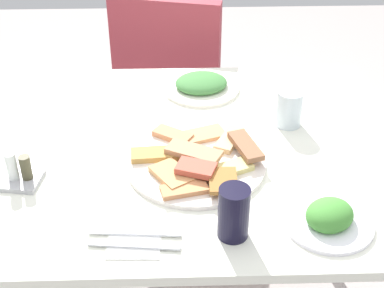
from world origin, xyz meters
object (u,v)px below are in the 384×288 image
at_px(salad_plate_greens, 201,85).
at_px(condiment_caddy, 20,174).
at_px(drinking_glass, 289,108).
at_px(paper_napkin, 134,240).
at_px(pide_platter, 197,161).
at_px(salad_plate_rice, 329,218).
at_px(spoon, 135,233).
at_px(dining_table, 190,172).
at_px(dining_chair, 173,86).
at_px(fork, 134,245).
at_px(soda_can, 234,213).

height_order(salad_plate_greens, condiment_caddy, condiment_caddy).
xyz_separation_m(drinking_glass, paper_napkin, (-0.40, -0.45, -0.05)).
relative_size(pide_platter, salad_plate_rice, 1.78).
xyz_separation_m(paper_napkin, spoon, (0.00, 0.02, 0.00)).
distance_m(dining_table, spoon, 0.36).
relative_size(salad_plate_rice, condiment_caddy, 1.90).
distance_m(dining_table, dining_chair, 0.78).
xyz_separation_m(dining_table, fork, (-0.13, -0.36, 0.09)).
distance_m(soda_can, condiment_caddy, 0.53).
height_order(salad_plate_rice, soda_can, soda_can).
xyz_separation_m(fork, spoon, (0.00, 0.04, 0.00)).
xyz_separation_m(salad_plate_greens, spoon, (-0.17, -0.64, -0.01)).
relative_size(drinking_glass, paper_napkin, 0.92).
bearing_deg(pide_platter, salad_plate_greens, 85.90).
bearing_deg(dining_chair, soda_can, -83.35).
distance_m(pide_platter, condiment_caddy, 0.43).
bearing_deg(drinking_glass, salad_plate_rice, -87.30).
distance_m(dining_chair, paper_napkin, 1.14).
distance_m(drinking_glass, paper_napkin, 0.60).
bearing_deg(salad_plate_greens, dining_chair, 101.01).
bearing_deg(condiment_caddy, salad_plate_greens, 44.63).
xyz_separation_m(pide_platter, drinking_glass, (0.26, 0.18, 0.04)).
relative_size(salad_plate_rice, drinking_glass, 1.93).
relative_size(dining_table, spoon, 5.67).
relative_size(dining_chair, soda_can, 7.54).
xyz_separation_m(dining_chair, drinking_glass, (0.32, -0.67, 0.29)).
height_order(salad_plate_rice, paper_napkin, salad_plate_rice).
height_order(paper_napkin, condiment_caddy, condiment_caddy).
bearing_deg(salad_plate_greens, soda_can, -86.55).
height_order(dining_chair, fork, dining_chair).
bearing_deg(soda_can, salad_plate_rice, 6.92).
bearing_deg(salad_plate_rice, condiment_caddy, 166.32).
xyz_separation_m(pide_platter, soda_can, (0.07, -0.25, 0.05)).
xyz_separation_m(dining_table, condiment_caddy, (-0.41, -0.14, 0.11)).
xyz_separation_m(dining_chair, paper_napkin, (-0.08, -1.11, 0.24)).
relative_size(dining_table, fork, 5.77).
distance_m(dining_chair, pide_platter, 0.89).
distance_m(dining_chair, salad_plate_greens, 0.53).
bearing_deg(dining_table, salad_plate_rice, -46.36).
relative_size(dining_table, dining_chair, 1.22).
distance_m(soda_can, spoon, 0.22).
relative_size(salad_plate_rice, spoon, 0.99).
relative_size(dining_chair, paper_napkin, 8.28).
height_order(dining_table, paper_napkin, paper_napkin).
bearing_deg(soda_can, pide_platter, 104.91).
bearing_deg(paper_napkin, pide_platter, 61.77).
height_order(salad_plate_rice, spoon, salad_plate_rice).
relative_size(drinking_glass, fork, 0.52).
relative_size(dining_table, salad_plate_rice, 5.72).
relative_size(soda_can, paper_napkin, 1.10).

